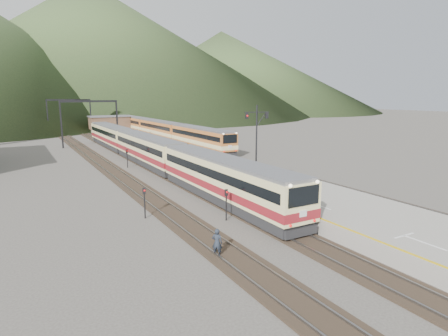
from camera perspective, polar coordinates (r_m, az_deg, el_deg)
ground at (r=21.65m, az=17.82°, el=-13.39°), size 400.00×400.00×0.00m
track_main at (r=55.81m, az=-13.83°, el=1.71°), size 2.60×200.00×0.23m
track_far at (r=54.69m, az=-18.87°, el=1.25°), size 2.60×200.00×0.23m
track_second at (r=59.91m, az=-3.20°, el=2.62°), size 2.60×200.00×0.23m
platform at (r=55.65m, az=-7.73°, el=2.35°), size 8.00×100.00×1.00m
gantry_near at (r=69.22m, az=-19.80°, el=7.71°), size 9.55×0.25×8.00m
gantry_far at (r=93.92m, az=-22.51°, el=8.21°), size 9.55×0.25×8.00m
station_shed at (r=93.57m, az=-17.06°, el=6.70°), size 9.40×4.40×3.10m
hill_b at (r=248.87m, az=-19.95°, el=16.96°), size 220.00×220.00×75.00m
hill_c at (r=256.18m, az=-0.41°, el=14.59°), size 160.00×160.00×50.00m
main_train at (r=48.62m, az=-11.56°, el=2.75°), size 2.86×58.66×3.49m
second_train at (r=77.52m, az=-9.68°, el=5.74°), size 2.72×55.85×3.32m
signal_mast at (r=32.77m, az=4.97°, el=4.79°), size 2.12×0.77×6.95m
short_signal_a at (r=26.46m, az=0.34°, el=-4.98°), size 0.26×0.23×2.27m
short_signal_b at (r=47.46m, az=-14.55°, el=1.79°), size 0.25×0.20×2.27m
short_signal_c at (r=27.50m, az=-12.03°, el=-4.61°), size 0.26×0.23×2.27m
worker at (r=20.92m, az=-1.06°, el=-11.30°), size 0.69×0.68×1.61m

